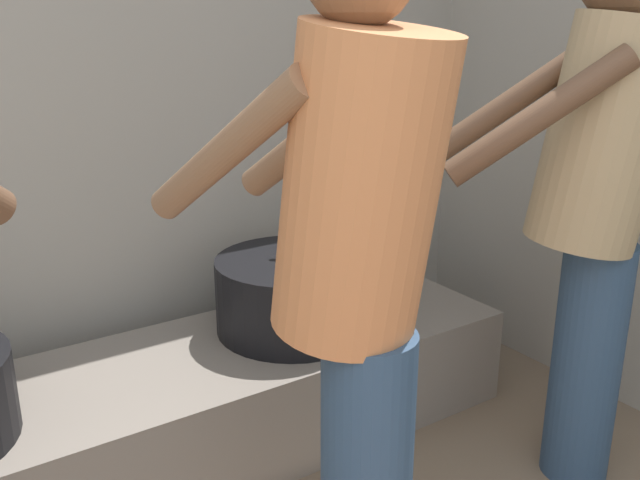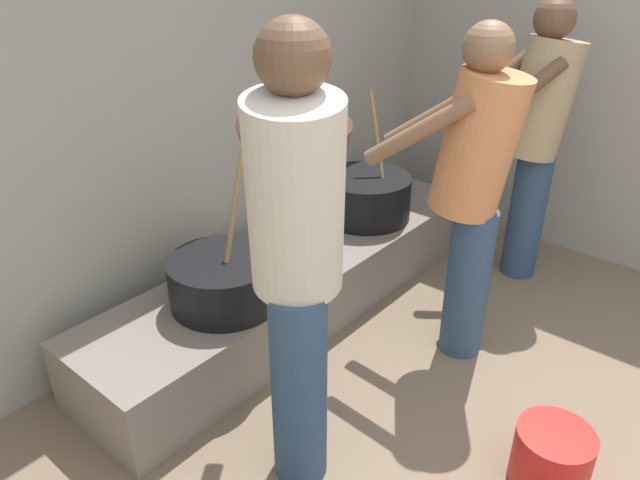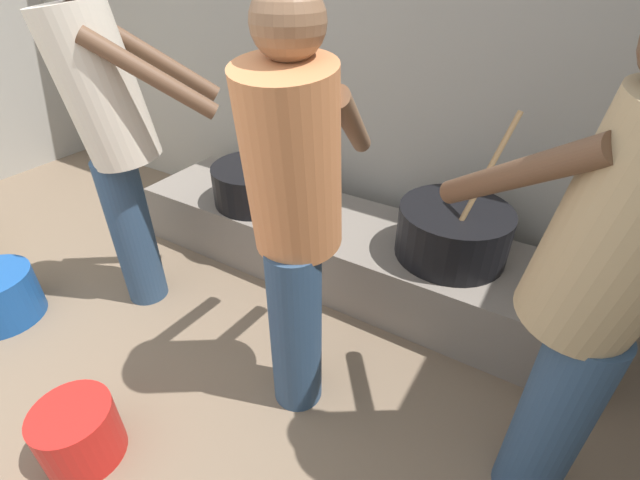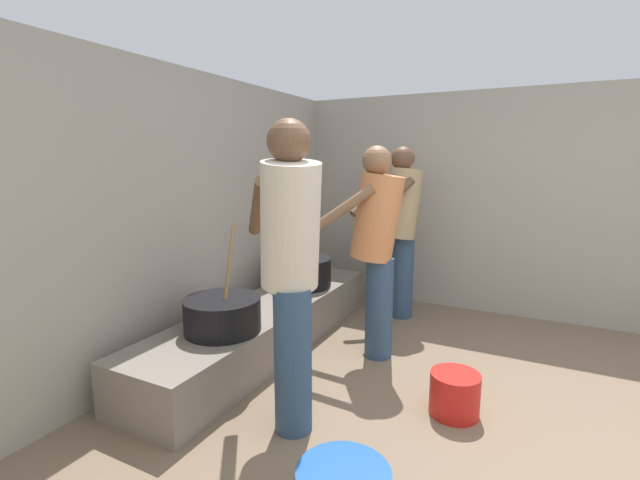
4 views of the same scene
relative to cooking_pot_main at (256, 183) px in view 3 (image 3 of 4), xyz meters
The scene contains 8 objects.
block_enclosure_rear 0.82m from the cooking_pot_main, 102.31° to the left, with size 5.03×0.20×2.06m, color #9E998E.
hearth_ledge 0.64m from the cooking_pot_main, ahead, with size 2.53×0.60×0.34m, color slate.
cooking_pot_main is the anchor object (origin of this frame).
cooking_pot_secondary 1.14m from the cooking_pot_main, ahead, with size 0.52×0.52×0.70m.
cook_in_cream_shirt 0.84m from the cooking_pot_main, 109.36° to the right, with size 0.72×0.68×1.63m.
cook_in_orange_shirt 1.17m from the cooking_pot_main, 43.19° to the right, with size 0.48×0.71×1.53m.
cook_in_tan_shirt 1.85m from the cooking_pot_main, 21.95° to the right, with size 0.72×0.62×1.55m.
bucket_red_plastic 1.49m from the cooking_pot_main, 78.75° to the right, with size 0.28×0.28×0.25m, color red.
Camera 3 is at (1.64, 0.20, 1.59)m, focal length 24.71 mm.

